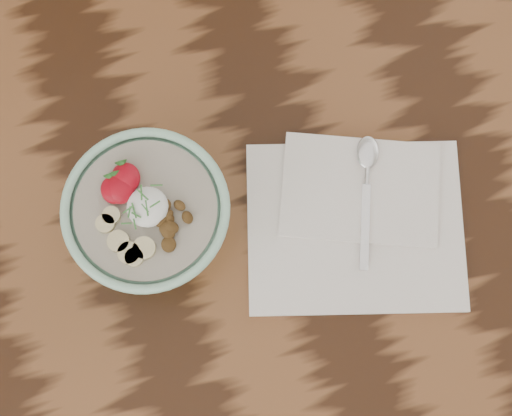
{
  "coord_description": "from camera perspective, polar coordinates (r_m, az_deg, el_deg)",
  "views": [
    {
      "loc": [
        -10.75,
        -8.67,
        158.94
      ],
      "look_at": [
        -5.87,
        6.33,
        85.8
      ],
      "focal_mm": 50.0,
      "sensor_mm": 36.0,
      "label": 1
    }
  ],
  "objects": [
    {
      "name": "breakfast_bowl",
      "position": [
        0.8,
        -8.49,
        -0.64
      ],
      "size": [
        18.17,
        18.17,
        11.92
      ],
      "rotation": [
        0.0,
        0.0,
        -0.07
      ],
      "color": "#9ED4B7",
      "rests_on": "table"
    },
    {
      "name": "napkin",
      "position": [
        0.86,
        8.01,
        -0.88
      ],
      "size": [
        30.5,
        27.22,
        1.58
      ],
      "rotation": [
        0.0,
        0.0,
        -0.29
      ],
      "color": "white",
      "rests_on": "table"
    },
    {
      "name": "table",
      "position": [
        0.94,
        4.61,
        -5.08
      ],
      "size": [
        160.0,
        90.0,
        75.0
      ],
      "color": "black",
      "rests_on": "ground"
    },
    {
      "name": "spoon",
      "position": [
        0.86,
        8.88,
        2.96
      ],
      "size": [
        7.74,
        15.8,
        0.85
      ],
      "rotation": [
        0.0,
        0.0,
        -0.38
      ],
      "color": "silver",
      "rests_on": "napkin"
    }
  ]
}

